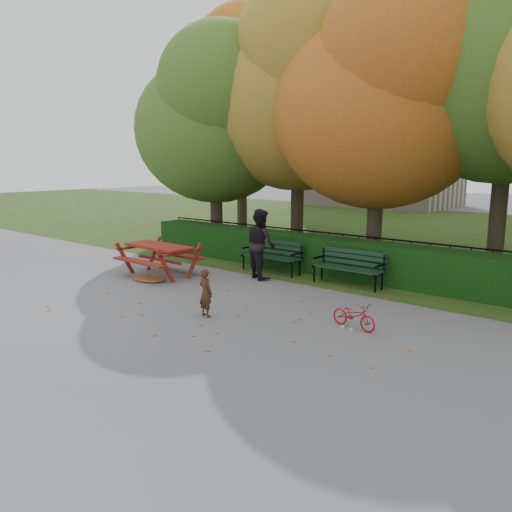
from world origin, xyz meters
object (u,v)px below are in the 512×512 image
Objects in this scene: tree_a at (217,118)px; tree_f at (244,97)px; bench_right at (349,265)px; tree_c at (387,95)px; tree_b at (304,87)px; bicycle at (354,315)px; bench_left at (273,254)px; picnic_table at (159,252)px; adult at (261,244)px; child at (206,293)px.

tree_a is 0.81× the size of tree_f.
tree_c is at bearing 96.70° from bench_right.
bench_right is (3.54, -3.04, -4.88)m from tree_b.
bicycle is (8.00, -4.76, -4.27)m from tree_a.
bench_right is at bearing -16.61° from tree_a.
tree_f reaches higher than bicycle.
bench_left is at bearing 62.91° from bicycle.
picnic_table is at bearing -131.69° from bench_left.
tree_a is 7.97× the size of bicycle.
picnic_table is (-4.48, -2.33, 0.14)m from bench_right.
tree_f is at bearing 157.65° from tree_c.
adult is (0.20, -0.80, 0.40)m from bench_left.
tree_c reaches higher than bench_right.
tree_f reaches higher than bench_left.
picnic_table is at bearing 58.52° from adult.
tree_f is at bearing -45.33° from child.
tree_b is 0.96× the size of tree_f.
bicycle is (5.25, -5.93, -5.16)m from tree_b.
child is (2.62, -7.15, -4.92)m from tree_b.
bicycle is (2.63, 1.22, -0.24)m from child.
picnic_table is 3.98m from child.
bicycle is at bearing -69.02° from tree_c.
tree_a is at bearing -8.62° from adult.
picnic_table is (-2.08, -2.33, 0.14)m from bench_left.
tree_b is 9.07× the size of child.
bench_left is 1.86× the size of child.
adult is at bearing -75.91° from bench_left.
bench_right is at bearing -135.39° from adult.
adult is (-1.93, -3.06, -3.90)m from tree_c.
bicycle is at bearing -48.48° from tree_b.
tree_f is (-1.94, 3.66, 1.17)m from tree_a.
child is 2.91m from bicycle.
tree_a reaches higher than child.
picnic_table is 2.12× the size of bicycle.
tree_b is at bearing 139.33° from bench_right.
picnic_table is at bearing -64.51° from tree_f.
bench_right is 2.37m from adult.
tree_b is 5.87m from bench_left.
tree_b is at bearing 166.55° from tree_c.
tree_a is 3.76× the size of picnic_table.
bicycle is at bearing 176.49° from adult.
picnic_table is at bearing -152.47° from bench_right.
tree_a is 6.04m from tree_c.
picnic_table is 2.76m from adult.
child is at bearing -70.20° from bench_left.
tree_b is at bearing -62.36° from child.
child is (3.56, -1.78, -0.17)m from picnic_table.
tree_f is at bearing 116.24° from picnic_table.
picnic_table is (3.75, -7.87, -5.04)m from tree_f.
tree_c is 4.44× the size of bench_left.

